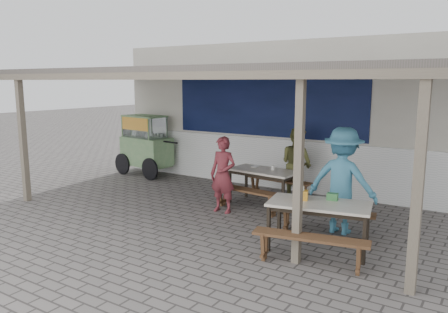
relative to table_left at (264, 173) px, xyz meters
name	(u,v)px	position (x,y,z in m)	size (l,w,h in m)	color
ground	(200,218)	(-0.57, -1.49, -0.67)	(60.00, 60.00, 0.00)	#645E5B
back_wall	(283,115)	(-0.57, 2.09, 1.05)	(9.00, 1.28, 3.50)	beige
warung_roof	(226,73)	(-0.55, -0.59, 2.04)	(9.00, 4.21, 2.81)	#514946
table_left	(264,173)	(0.00, 0.00, 0.00)	(1.49, 0.86, 0.75)	beige
bench_left_street	(247,195)	(-0.06, -0.59, -0.33)	(1.55, 0.43, 0.45)	brown
bench_left_wall	(278,184)	(0.06, 0.59, -0.33)	(1.55, 0.43, 0.45)	brown
table_right	(319,208)	(1.87, -1.77, 0.00)	(1.63, 1.04, 0.75)	beige
bench_right_street	(310,243)	(2.00, -2.43, -0.33)	(1.64, 0.58, 0.45)	brown
bench_right_wall	(325,216)	(1.74, -1.10, -0.33)	(1.64, 0.58, 0.45)	brown
vendor_cart	(146,143)	(-4.12, 0.90, 0.22)	(2.12, 0.98, 1.65)	#7C9B67
patron_street_side	(223,175)	(-0.44, -0.88, 0.08)	(0.55, 0.36, 1.51)	maroon
patron_wall_side	(296,164)	(0.39, 0.80, 0.12)	(0.77, 0.60, 1.58)	brown
patron_right_table	(342,181)	(1.90, -0.79, 0.24)	(1.17, 0.67, 1.81)	teal
tissue_box	(303,195)	(1.59, -1.74, 0.15)	(0.15, 0.15, 0.15)	orange
donation_box	(332,197)	(1.99, -1.51, 0.13)	(0.16, 0.11, 0.11)	#35773C
condiment_jar	(273,168)	(0.17, 0.10, 0.12)	(0.08, 0.08, 0.09)	silver
condiment_bowl	(255,167)	(-0.26, 0.11, 0.10)	(0.17, 0.17, 0.04)	silver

